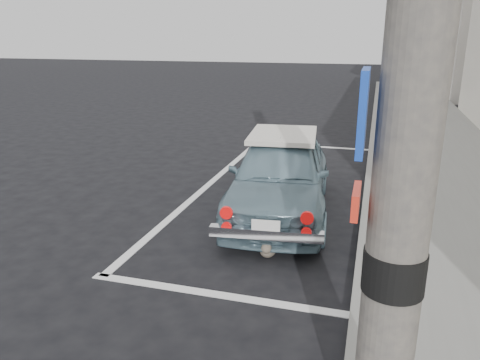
# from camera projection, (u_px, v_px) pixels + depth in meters

# --- Properties ---
(ground) EXTENTS (80.00, 80.00, 0.00)m
(ground) POSITION_uv_depth(u_px,v_px,m) (195.00, 267.00, 5.44)
(ground) COLOR black
(ground) RESTS_ON ground
(sidewalk) EXTENTS (2.80, 40.00, 0.15)m
(sidewalk) POSITION_uv_depth(u_px,v_px,m) (466.00, 226.00, 6.40)
(sidewalk) COLOR slate
(sidewalk) RESTS_ON ground
(pline_rear) EXTENTS (3.00, 0.12, 0.01)m
(pline_rear) POSITION_uv_depth(u_px,v_px,m) (222.00, 295.00, 4.85)
(pline_rear) COLOR silver
(pline_rear) RESTS_ON ground
(pline_front) EXTENTS (3.00, 0.12, 0.01)m
(pline_front) POSITION_uv_depth(u_px,v_px,m) (313.00, 146.00, 11.26)
(pline_front) COLOR silver
(pline_front) RESTS_ON ground
(pline_side) EXTENTS (0.12, 7.00, 0.01)m
(pline_side) POSITION_uv_depth(u_px,v_px,m) (209.00, 184.00, 8.43)
(pline_side) COLOR silver
(pline_side) RESTS_ON ground
(retro_coupe) EXTENTS (1.77, 3.62, 1.19)m
(retro_coupe) POSITION_uv_depth(u_px,v_px,m) (280.00, 174.00, 6.95)
(retro_coupe) COLOR gray
(retro_coupe) RESTS_ON ground
(cat) EXTENTS (0.23, 0.48, 0.25)m
(cat) POSITION_uv_depth(u_px,v_px,m) (268.00, 248.00, 5.66)
(cat) COLOR brown
(cat) RESTS_ON ground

